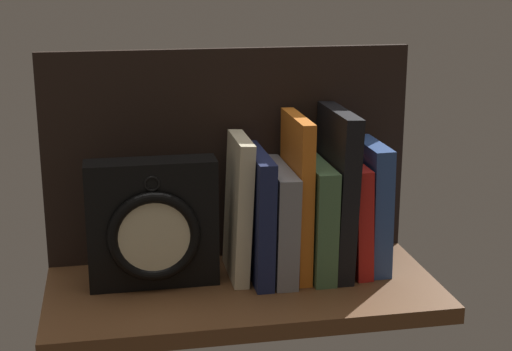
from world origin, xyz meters
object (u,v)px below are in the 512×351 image
(book_cream_twain, at_px, (239,208))
(book_black_skeptic, at_px, (335,191))
(book_navy_bierce, at_px, (257,214))
(book_gray_chess, at_px, (277,220))
(book_green_romantic, at_px, (314,216))
(book_blue_modern, at_px, (371,205))
(book_orange_pandolfini, at_px, (296,195))
(framed_clock, at_px, (153,225))
(book_red_requiem, at_px, (352,215))

(book_cream_twain, bearing_deg, book_black_skeptic, 0.00)
(book_navy_bierce, xyz_separation_m, book_gray_chess, (0.03, -0.00, -0.01))
(book_green_romantic, distance_m, book_black_skeptic, 0.05)
(book_gray_chess, relative_size, book_blue_modern, 0.84)
(book_navy_bierce, relative_size, book_orange_pandolfini, 0.78)
(book_gray_chess, bearing_deg, framed_clock, -175.56)
(book_orange_pandolfini, bearing_deg, framed_clock, -176.15)
(book_gray_chess, distance_m, book_orange_pandolfini, 0.05)
(book_red_requiem, xyz_separation_m, book_blue_modern, (0.03, 0.00, 0.01))
(book_orange_pandolfini, xyz_separation_m, book_black_skeptic, (0.06, 0.00, 0.00))
(book_black_skeptic, bearing_deg, book_blue_modern, 0.00)
(book_red_requiem, bearing_deg, book_green_romantic, 180.00)
(book_navy_bierce, bearing_deg, book_orange_pandolfini, -0.00)
(book_black_skeptic, bearing_deg, book_red_requiem, 0.00)
(book_green_romantic, xyz_separation_m, book_red_requiem, (0.06, 0.00, -0.00))
(book_green_romantic, height_order, book_red_requiem, book_green_romantic)
(book_navy_bierce, xyz_separation_m, book_blue_modern, (0.18, -0.00, 0.00))
(framed_clock, bearing_deg, book_blue_modern, 2.49)
(book_orange_pandolfini, relative_size, book_black_skeptic, 0.97)
(book_gray_chess, distance_m, book_black_skeptic, 0.10)
(book_red_requiem, xyz_separation_m, framed_clock, (-0.32, -0.02, 0.01))
(book_green_romantic, xyz_separation_m, framed_clock, (-0.25, -0.02, 0.01))
(book_cream_twain, height_order, book_blue_modern, book_cream_twain)
(book_gray_chess, height_order, framed_clock, framed_clock)
(book_gray_chess, relative_size, framed_clock, 0.88)
(book_navy_bierce, height_order, book_orange_pandolfini, book_orange_pandolfini)
(book_cream_twain, relative_size, book_gray_chess, 1.29)
(book_red_requiem, bearing_deg, book_cream_twain, 180.00)
(book_orange_pandolfini, height_order, book_red_requiem, book_orange_pandolfini)
(book_green_romantic, bearing_deg, book_red_requiem, 0.00)
(framed_clock, bearing_deg, book_gray_chess, 4.44)
(framed_clock, bearing_deg, book_orange_pandolfini, 3.85)
(book_green_romantic, xyz_separation_m, book_blue_modern, (0.09, 0.00, 0.01))
(book_black_skeptic, height_order, framed_clock, book_black_skeptic)
(book_navy_bierce, relative_size, book_green_romantic, 1.11)
(book_cream_twain, distance_m, book_gray_chess, 0.07)
(book_cream_twain, xyz_separation_m, book_orange_pandolfini, (0.09, 0.00, 0.01))
(framed_clock, bearing_deg, book_navy_bierce, 5.33)
(book_red_requiem, bearing_deg, book_orange_pandolfini, 180.00)
(book_green_romantic, height_order, book_blue_modern, book_blue_modern)
(book_navy_bierce, bearing_deg, framed_clock, -174.67)
(book_gray_chess, height_order, book_green_romantic, book_green_romantic)
(book_green_romantic, bearing_deg, book_cream_twain, 180.00)
(book_green_romantic, distance_m, book_red_requiem, 0.06)
(book_gray_chess, relative_size, book_orange_pandolfini, 0.68)
(book_red_requiem, relative_size, framed_clock, 0.90)
(book_green_romantic, relative_size, framed_clock, 0.91)
(book_red_requiem, height_order, book_blue_modern, book_blue_modern)
(book_orange_pandolfini, distance_m, book_green_romantic, 0.05)
(book_gray_chess, relative_size, book_green_romantic, 0.97)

